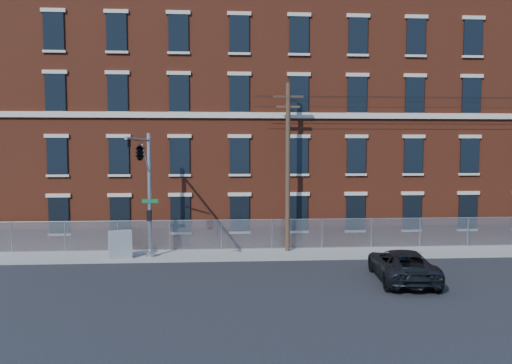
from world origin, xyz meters
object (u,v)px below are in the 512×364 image
object	(u,v)px
traffic_signal_mast	(142,166)
utility_cabinet	(120,245)
pickup_truck	(402,265)
utility_pole_near	(288,164)

from	to	relation	value
traffic_signal_mast	utility_cabinet	xyz separation A→B (m)	(-1.62, 2.02, -4.49)
traffic_signal_mast	pickup_truck	distance (m)	13.80
utility_pole_near	pickup_truck	size ratio (longest dim) A/B	1.86
utility_pole_near	traffic_signal_mast	bearing A→B (deg)	-156.86
utility_pole_near	utility_cabinet	xyz separation A→B (m)	(-9.62, -1.40, -4.44)
utility_pole_near	pickup_truck	world-z (taller)	utility_pole_near
traffic_signal_mast	utility_pole_near	xyz separation A→B (m)	(8.00, 3.42, -0.05)
utility_pole_near	pickup_truck	bearing A→B (deg)	-54.67
traffic_signal_mast	utility_cabinet	size ratio (longest dim) A/B	4.52
pickup_truck	utility_cabinet	xyz separation A→B (m)	(-14.24, 5.12, 0.15)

